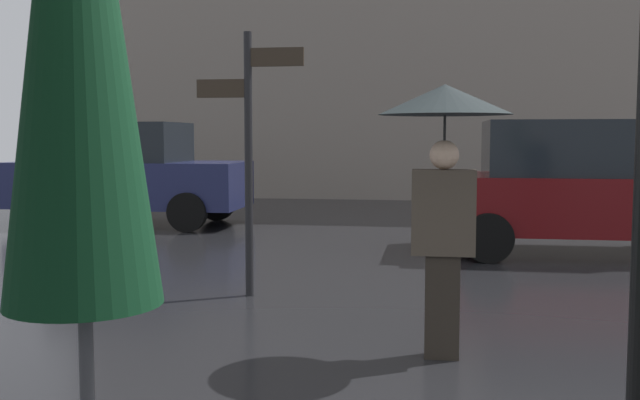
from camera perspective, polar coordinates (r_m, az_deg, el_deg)
The scene contains 5 objects.
folded_patio_umbrella_near at distance 1.85m, azimuth -18.43°, elevation 12.72°, with size 0.41×0.41×2.68m.
pedestrian_with_umbrella at distance 5.27m, azimuth 9.68°, elevation 4.26°, with size 0.95×0.95×1.97m.
parked_car_left at distance 13.71m, azimuth -14.75°, elevation 2.08°, with size 4.14×1.91×1.85m.
parked_car_right at distance 10.50m, azimuth 19.50°, elevation 0.99°, with size 4.02×1.96×1.82m.
street_signpost at distance 7.30m, azimuth -5.56°, elevation 4.96°, with size 1.08×0.08×2.63m.
Camera 1 is at (-0.02, -2.24, 1.60)m, focal length 41.01 mm.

